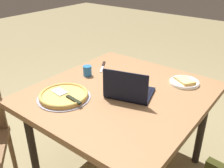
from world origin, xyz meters
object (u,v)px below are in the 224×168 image
object	(u,v)px
pizza_tray	(64,96)
drink_cup	(87,71)
pizza_plate	(185,82)
dining_table	(120,100)
laptop	(129,91)
table_knife	(103,66)

from	to	relation	value
pizza_tray	drink_cup	size ratio (longest dim) A/B	4.42
pizza_plate	drink_cup	xyz separation A→B (m)	(-0.33, 0.66, 0.03)
dining_table	pizza_plate	distance (m)	0.50
pizza_plate	drink_cup	distance (m)	0.74
dining_table	pizza_tray	size ratio (longest dim) A/B	3.38
dining_table	laptop	world-z (taller)	laptop
pizza_tray	drink_cup	bearing A→B (deg)	18.31
pizza_plate	pizza_tray	size ratio (longest dim) A/B	0.61
dining_table	drink_cup	xyz separation A→B (m)	(0.05, 0.36, 0.11)
laptop	pizza_tray	bearing A→B (deg)	131.25
pizza_plate	table_knife	size ratio (longest dim) A/B	1.07
dining_table	pizza_plate	size ratio (longest dim) A/B	5.51
dining_table	laptop	xyz separation A→B (m)	(-0.02, -0.08, 0.11)
laptop	pizza_tray	size ratio (longest dim) A/B	1.00
dining_table	table_knife	bearing A→B (deg)	54.58
drink_cup	pizza_plate	bearing A→B (deg)	-63.27
laptop	pizza_plate	size ratio (longest dim) A/B	1.62
drink_cup	table_knife	bearing A→B (deg)	6.73
table_knife	laptop	bearing A→B (deg)	-122.09
pizza_tray	dining_table	bearing A→B (deg)	-38.45
pizza_tray	drink_cup	world-z (taller)	drink_cup
pizza_tray	drink_cup	distance (m)	0.37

